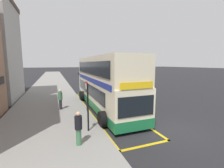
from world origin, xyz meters
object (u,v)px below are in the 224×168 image
(parked_car_teal_behind, at_px, (82,72))
(parked_car_grey_kerbside, at_px, (94,74))
(double_decker_bus, at_px, (104,84))
(pedestrian_further_back, at_px, (78,127))
(bus_stop_sign, at_px, (88,102))
(pedestrian_waiting_near_sign, at_px, (60,99))

(parked_car_teal_behind, xyz_separation_m, parked_car_grey_kerbside, (2.17, -9.96, 0.00))
(double_decker_bus, distance_m, parked_car_teal_behind, 42.49)
(parked_car_teal_behind, bearing_deg, pedestrian_further_back, 81.50)
(bus_stop_sign, bearing_deg, pedestrian_further_back, -117.35)
(parked_car_grey_kerbside, xyz_separation_m, pedestrian_further_back, (-10.43, -38.08, 0.19))
(bus_stop_sign, distance_m, parked_car_teal_behind, 47.25)
(double_decker_bus, xyz_separation_m, parked_car_grey_kerbside, (7.36, 32.19, -1.27))
(double_decker_bus, height_order, parked_car_teal_behind, double_decker_bus)
(double_decker_bus, relative_size, pedestrian_waiting_near_sign, 6.94)
(parked_car_teal_behind, xyz_separation_m, pedestrian_further_back, (-8.27, -48.04, 0.19))
(pedestrian_waiting_near_sign, bearing_deg, double_decker_bus, -3.67)
(double_decker_bus, xyz_separation_m, pedestrian_further_back, (-3.08, -5.89, -1.07))
(parked_car_grey_kerbside, relative_size, pedestrian_waiting_near_sign, 2.54)
(bus_stop_sign, height_order, pedestrian_further_back, bus_stop_sign)
(pedestrian_waiting_near_sign, distance_m, pedestrian_further_back, 6.14)
(bus_stop_sign, height_order, pedestrian_waiting_near_sign, bus_stop_sign)
(double_decker_bus, relative_size, bus_stop_sign, 4.20)
(parked_car_grey_kerbside, xyz_separation_m, pedestrian_waiting_near_sign, (-10.97, -31.96, 0.24))
(parked_car_teal_behind, height_order, pedestrian_further_back, pedestrian_further_back)
(parked_car_grey_kerbside, bearing_deg, pedestrian_waiting_near_sign, 73.78)
(parked_car_teal_behind, distance_m, parked_car_grey_kerbside, 10.19)
(pedestrian_waiting_near_sign, height_order, pedestrian_further_back, pedestrian_waiting_near_sign)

